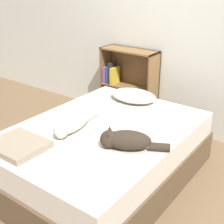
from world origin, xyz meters
name	(u,v)px	position (x,y,z in m)	size (l,w,h in m)	color
ground_plane	(103,177)	(0.00, 0.00, 0.00)	(8.00, 8.00, 0.00)	brown
wall_back	(178,23)	(0.00, 1.36, 1.25)	(8.00, 0.06, 2.50)	silver
bed	(103,154)	(0.00, 0.00, 0.25)	(1.35, 1.83, 0.52)	brown
pillow	(134,96)	(-0.14, 0.70, 0.57)	(0.50, 0.36, 0.10)	beige
cat_light	(73,122)	(-0.17, -0.18, 0.59)	(0.22, 0.63, 0.15)	beige
cat_dark	(126,140)	(0.36, -0.17, 0.59)	(0.49, 0.34, 0.16)	#33281E
bookshelf	(128,84)	(-0.55, 1.23, 0.48)	(0.72, 0.26, 0.92)	brown
blanket_fold	(18,145)	(-0.31, -0.66, 0.54)	(0.41, 0.35, 0.05)	gray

